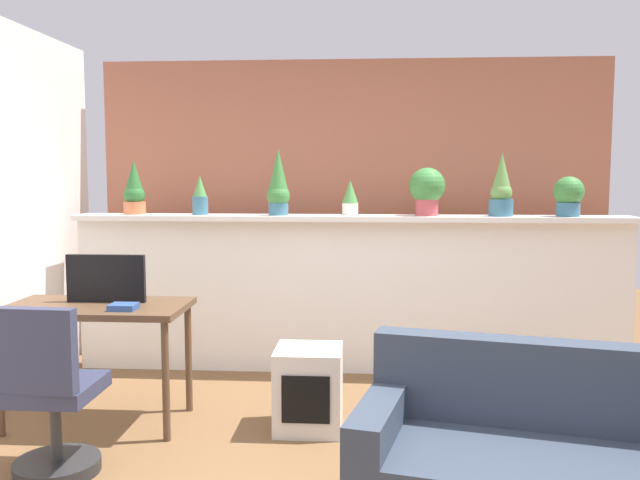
% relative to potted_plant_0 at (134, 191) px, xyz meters
% --- Properties ---
extents(divider_wall, '(4.27, 0.16, 1.19)m').
position_rel_potted_plant_0_xyz_m(divider_wall, '(1.69, 0.01, -0.82)').
color(divider_wall, white).
rests_on(divider_wall, ground).
extents(plant_shelf, '(4.27, 0.31, 0.04)m').
position_rel_potted_plant_0_xyz_m(plant_shelf, '(1.69, -0.03, -0.21)').
color(plant_shelf, white).
rests_on(plant_shelf, divider_wall).
extents(brick_wall_behind, '(4.27, 0.10, 2.50)m').
position_rel_potted_plant_0_xyz_m(brick_wall_behind, '(1.69, 0.61, -0.17)').
color(brick_wall_behind, '#AD664C').
rests_on(brick_wall_behind, ground).
extents(potted_plant_0, '(0.17, 0.17, 0.42)m').
position_rel_potted_plant_0_xyz_m(potted_plant_0, '(0.00, 0.00, 0.00)').
color(potted_plant_0, '#C66B42').
rests_on(potted_plant_0, plant_shelf).
extents(potted_plant_1, '(0.12, 0.12, 0.31)m').
position_rel_potted_plant_0_xyz_m(potted_plant_1, '(0.53, -0.03, -0.04)').
color(potted_plant_1, '#386B84').
rests_on(potted_plant_1, plant_shelf).
extents(potted_plant_2, '(0.18, 0.18, 0.51)m').
position_rel_potted_plant_0_xyz_m(potted_plant_2, '(1.14, -0.04, 0.05)').
color(potted_plant_2, '#386B84').
rests_on(potted_plant_2, plant_shelf).
extents(potted_plant_3, '(0.12, 0.12, 0.27)m').
position_rel_potted_plant_0_xyz_m(potted_plant_3, '(1.69, 0.00, -0.05)').
color(potted_plant_3, silver).
rests_on(potted_plant_3, plant_shelf).
extents(potted_plant_4, '(0.27, 0.27, 0.36)m').
position_rel_potted_plant_0_xyz_m(potted_plant_4, '(2.28, -0.01, 0.02)').
color(potted_plant_4, '#B7474C').
rests_on(potted_plant_4, plant_shelf).
extents(potted_plant_5, '(0.18, 0.18, 0.47)m').
position_rel_potted_plant_0_xyz_m(potted_plant_5, '(2.83, -0.03, 0.02)').
color(potted_plant_5, '#386B84').
rests_on(potted_plant_5, plant_shelf).
extents(potted_plant_6, '(0.22, 0.22, 0.30)m').
position_rel_potted_plant_0_xyz_m(potted_plant_6, '(3.32, -0.04, -0.03)').
color(potted_plant_6, '#386B84').
rests_on(potted_plant_6, plant_shelf).
extents(desk, '(1.10, 0.60, 0.75)m').
position_rel_potted_plant_0_xyz_m(desk, '(0.17, -1.21, -0.75)').
color(desk, brown).
rests_on(desk, ground).
extents(tv_monitor, '(0.50, 0.04, 0.30)m').
position_rel_potted_plant_0_xyz_m(tv_monitor, '(0.20, -1.13, -0.52)').
color(tv_monitor, black).
rests_on(tv_monitor, desk).
extents(office_chair, '(0.45, 0.46, 0.91)m').
position_rel_potted_plant_0_xyz_m(office_chair, '(0.22, -1.97, -1.03)').
color(office_chair, '#262628').
rests_on(office_chair, ground).
extents(side_cube_shelf, '(0.40, 0.41, 0.50)m').
position_rel_potted_plant_0_xyz_m(side_cube_shelf, '(1.48, -1.22, -1.17)').
color(side_cube_shelf, silver).
rests_on(side_cube_shelf, ground).
extents(book_on_desk, '(0.15, 0.13, 0.04)m').
position_rel_potted_plant_0_xyz_m(book_on_desk, '(0.39, -1.36, -0.65)').
color(book_on_desk, '#2D4C8C').
rests_on(book_on_desk, desk).
extents(couch, '(1.69, 1.10, 0.80)m').
position_rel_potted_plant_0_xyz_m(couch, '(2.58, -2.38, -1.13)').
color(couch, '#333D4C').
rests_on(couch, ground).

